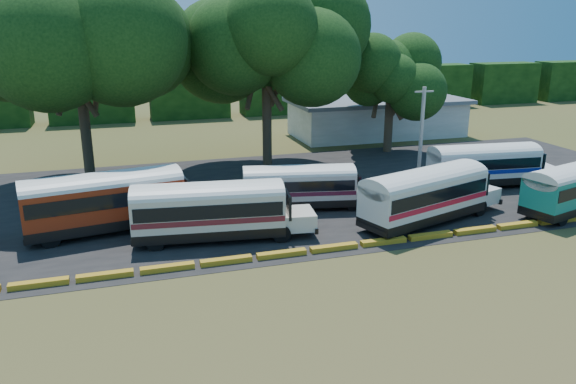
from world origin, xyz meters
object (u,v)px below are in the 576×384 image
object	(u,v)px
bus_red	(108,198)
tree_west	(75,28)
bus_cream_west	(212,208)
bus_white_red	(427,192)

from	to	relation	value
bus_red	tree_west	distance (m)	15.62
bus_cream_west	tree_west	bearing A→B (deg)	121.94
bus_red	bus_cream_west	world-z (taller)	bus_red
bus_white_red	bus_cream_west	bearing A→B (deg)	157.35
bus_red	tree_west	world-z (taller)	tree_west
tree_west	bus_white_red	bearing A→B (deg)	-39.35
bus_red	bus_white_red	world-z (taller)	bus_red
bus_white_red	tree_west	bearing A→B (deg)	122.73
tree_west	bus_cream_west	bearing A→B (deg)	-65.32
bus_cream_west	bus_white_red	xyz separation A→B (m)	(13.09, -1.08, 0.05)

